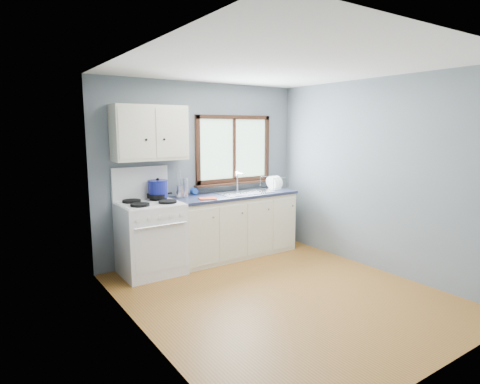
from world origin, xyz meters
TOP-DOWN VIEW (x-y plane):
  - floor at (0.00, 0.00)m, footprint 3.20×3.60m
  - ceiling at (0.00, 0.00)m, footprint 3.20×3.60m
  - wall_back at (0.00, 1.81)m, footprint 3.20×0.02m
  - wall_front at (0.00, -1.81)m, footprint 3.20×0.02m
  - wall_left at (-1.61, 0.00)m, footprint 0.02×3.60m
  - wall_right at (1.61, 0.00)m, footprint 0.02×3.60m
  - gas_range at (-0.95, 1.47)m, footprint 0.76×0.69m
  - base_cabinets at (0.36, 1.49)m, footprint 1.85×0.60m
  - countertop at (0.36, 1.49)m, footprint 1.89×0.64m
  - sink at (0.54, 1.49)m, footprint 0.84×0.46m
  - window at (0.54, 1.77)m, footprint 1.36×0.10m
  - upper_cabinets at (-0.85, 1.63)m, footprint 0.95×0.35m
  - skillet at (-0.79, 1.60)m, footprint 0.42×0.33m
  - stockpot at (-0.77, 1.61)m, footprint 0.29×0.29m
  - utensil_crock at (-0.44, 1.64)m, footprint 0.17×0.17m
  - thermos at (-0.39, 1.58)m, footprint 0.08×0.08m
  - soap_bottle at (-0.16, 1.71)m, footprint 0.10×0.10m
  - dish_towel at (-0.19, 1.31)m, footprint 0.27×0.24m
  - dish_rack at (1.14, 1.53)m, footprint 0.43×0.35m

SIDE VIEW (x-z plane):
  - floor at x=0.00m, z-range -0.02..0.00m
  - base_cabinets at x=0.36m, z-range -0.03..0.85m
  - gas_range at x=-0.95m, z-range -0.19..1.17m
  - sink at x=0.54m, z-range 0.64..1.08m
  - countertop at x=0.36m, z-range 0.88..0.92m
  - dish_towel at x=-0.19m, z-range 0.92..0.94m
  - dish_rack at x=1.14m, z-range 0.87..1.08m
  - skillet at x=-0.79m, z-range 0.96..1.01m
  - utensil_crock at x=-0.44m, z-range 0.80..1.21m
  - soap_bottle at x=-0.16m, z-range 0.92..1.18m
  - thermos at x=-0.39m, z-range 0.92..1.19m
  - stockpot at x=-0.77m, z-range 0.95..1.20m
  - wall_back at x=0.00m, z-range 0.00..2.50m
  - wall_front at x=0.00m, z-range 0.00..2.50m
  - wall_left at x=-1.61m, z-range 0.00..2.50m
  - wall_right at x=1.61m, z-range 0.00..2.50m
  - window at x=0.54m, z-range 0.96..1.99m
  - upper_cabinets at x=-0.85m, z-range 1.45..2.15m
  - ceiling at x=0.00m, z-range 2.50..2.52m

